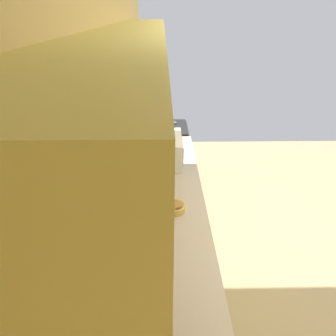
% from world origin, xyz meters
% --- Properties ---
extents(ground_plane, '(6.63, 6.63, 0.00)m').
position_xyz_m(ground_plane, '(0.00, 0.00, 0.00)').
color(ground_plane, tan).
extents(wall_back, '(4.26, 0.12, 2.57)m').
position_xyz_m(wall_back, '(0.00, 1.68, 1.28)').
color(wall_back, '#EDC678').
rests_on(wall_back, ground_plane).
extents(counter_run, '(3.50, 0.65, 0.91)m').
position_xyz_m(counter_run, '(-0.31, 1.31, 0.46)').
color(counter_run, '#EFDF7A').
rests_on(counter_run, ground_plane).
extents(upper_cabinets, '(2.70, 0.31, 0.71)m').
position_xyz_m(upper_cabinets, '(-0.31, 1.47, 1.86)').
color(upper_cabinets, '#F2E47A').
extents(oven_range, '(0.59, 0.63, 1.09)m').
position_xyz_m(oven_range, '(1.73, 1.31, 0.47)').
color(oven_range, black).
rests_on(oven_range, ground_plane).
extents(microwave, '(0.50, 0.38, 0.27)m').
position_xyz_m(microwave, '(0.77, 1.33, 1.05)').
color(microwave, white).
rests_on(microwave, counter_run).
extents(bowl, '(0.17, 0.17, 0.05)m').
position_xyz_m(bowl, '(-0.05, 1.24, 0.94)').
color(bowl, gold).
rests_on(bowl, counter_run).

